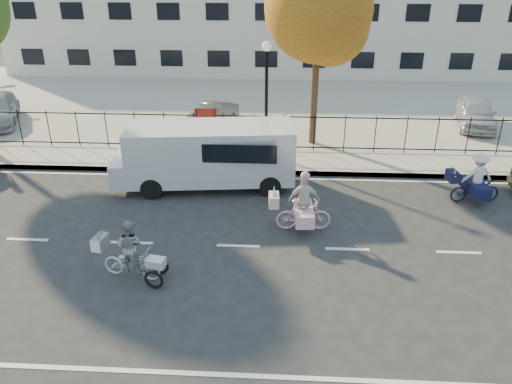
# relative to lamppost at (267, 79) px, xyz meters

# --- Properties ---
(ground) EXTENTS (120.00, 120.00, 0.00)m
(ground) POSITION_rel_lamppost_xyz_m (-0.50, -6.80, -3.11)
(ground) COLOR #333334
(road_markings) EXTENTS (60.00, 9.52, 0.01)m
(road_markings) POSITION_rel_lamppost_xyz_m (-0.50, -6.80, -3.11)
(road_markings) COLOR silver
(road_markings) RESTS_ON ground
(curb) EXTENTS (60.00, 0.10, 0.15)m
(curb) POSITION_rel_lamppost_xyz_m (-0.50, -1.75, -3.04)
(curb) COLOR #A8A399
(curb) RESTS_ON ground
(sidewalk) EXTENTS (60.00, 2.20, 0.15)m
(sidewalk) POSITION_rel_lamppost_xyz_m (-0.50, -0.70, -3.04)
(sidewalk) COLOR #A8A399
(sidewalk) RESTS_ON ground
(parking_lot) EXTENTS (60.00, 15.60, 0.15)m
(parking_lot) POSITION_rel_lamppost_xyz_m (-0.50, 8.20, -3.04)
(parking_lot) COLOR #A8A399
(parking_lot) RESTS_ON ground
(iron_fence) EXTENTS (58.00, 0.06, 1.50)m
(iron_fence) POSITION_rel_lamppost_xyz_m (-0.50, 0.40, -2.21)
(iron_fence) COLOR black
(iron_fence) RESTS_ON sidewalk
(building) EXTENTS (34.00, 10.00, 6.00)m
(building) POSITION_rel_lamppost_xyz_m (-0.50, 18.20, -0.11)
(building) COLOR silver
(building) RESTS_ON ground
(lamppost) EXTENTS (0.36, 0.36, 4.33)m
(lamppost) POSITION_rel_lamppost_xyz_m (0.00, 0.00, 0.00)
(lamppost) COLOR black
(lamppost) RESTS_ON sidewalk
(street_sign) EXTENTS (0.85, 0.06, 1.80)m
(street_sign) POSITION_rel_lamppost_xyz_m (-2.35, 0.00, -1.70)
(street_sign) COLOR black
(street_sign) RESTS_ON sidewalk
(zebra_trike) EXTENTS (1.85, 0.95, 1.58)m
(zebra_trike) POSITION_rel_lamppost_xyz_m (-2.99, -8.40, -2.50)
(zebra_trike) COLOR silver
(zebra_trike) RESTS_ON ground
(unicorn_bike) EXTENTS (1.83, 1.28, 1.85)m
(unicorn_bike) POSITION_rel_lamppost_xyz_m (1.28, -5.77, -2.43)
(unicorn_bike) COLOR #F7BCD5
(unicorn_bike) RESTS_ON ground
(bull_bike) EXTENTS (1.82, 1.26, 1.67)m
(bull_bike) POSITION_rel_lamppost_xyz_m (6.89, -3.60, -2.45)
(bull_bike) COLOR black
(bull_bike) RESTS_ON ground
(white_van) EXTENTS (6.27, 2.65, 2.16)m
(white_van) POSITION_rel_lamppost_xyz_m (-1.88, -2.84, -1.92)
(white_van) COLOR white
(white_van) RESTS_ON ground
(lot_car_c) EXTENTS (2.41, 3.73, 1.16)m
(lot_car_c) POSITION_rel_lamppost_xyz_m (-2.63, 2.83, -2.38)
(lot_car_c) COLOR #474B4E
(lot_car_c) RESTS_ON parking_lot
(lot_car_d) EXTENTS (2.31, 4.05, 1.30)m
(lot_car_d) POSITION_rel_lamppost_xyz_m (9.42, 3.97, -2.31)
(lot_car_d) COLOR #B8BCC0
(lot_car_d) RESTS_ON parking_lot
(tree_mid) EXTENTS (4.12, 4.12, 7.55)m
(tree_mid) POSITION_rel_lamppost_xyz_m (2.03, 1.46, 2.18)
(tree_mid) COLOR #442D1D
(tree_mid) RESTS_ON ground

